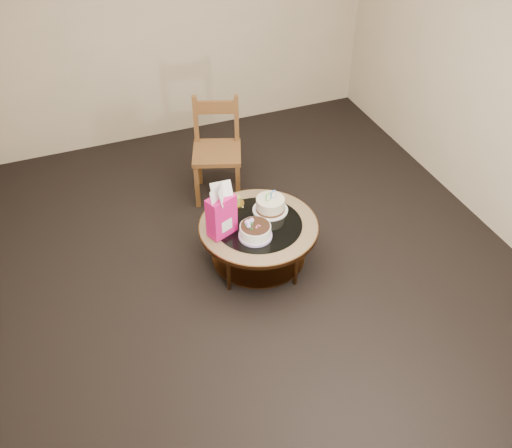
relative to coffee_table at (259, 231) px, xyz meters
name	(u,v)px	position (x,y,z in m)	size (l,w,h in m)	color
ground	(258,263)	(0.00, 0.00, -0.38)	(5.00, 5.00, 0.00)	black
room_walls	(259,109)	(0.00, 0.00, 1.16)	(4.52, 5.02, 2.61)	#C5B095
coffee_table	(259,231)	(0.00, 0.00, 0.00)	(1.02, 1.02, 0.46)	#573319
decorated_cake	(255,232)	(-0.08, -0.14, 0.13)	(0.28, 0.28, 0.16)	#B89CDC
cream_cake	(270,205)	(0.16, 0.13, 0.14)	(0.31, 0.31, 0.19)	white
gift_bag	(221,211)	(-0.32, 0.01, 0.31)	(0.26, 0.23, 0.47)	#CF136E
pillar_candle	(237,202)	(-0.08, 0.31, 0.11)	(0.13, 0.13, 0.10)	#F2D063
dining_chair	(217,149)	(0.01, 1.15, 0.13)	(0.59, 0.59, 1.01)	brown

